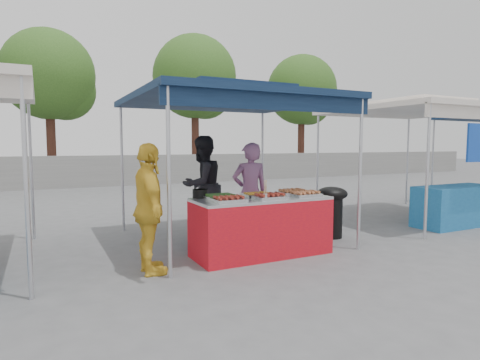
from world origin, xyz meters
name	(u,v)px	position (x,y,z in m)	size (l,w,h in m)	color
ground_plane	(258,253)	(0.00, 0.00, 0.00)	(80.00, 80.00, 0.00)	#5E5E61
back_wall	(122,170)	(0.00, 11.00, 0.60)	(40.00, 0.25, 1.20)	gray
main_canopy	(230,99)	(0.00, 0.97, 2.37)	(3.20, 3.20, 2.57)	silver
neighbor_stall_right	(433,145)	(4.50, 0.57, 1.60)	(3.20, 3.20, 2.57)	silver
tree_1	(53,79)	(-2.26, 13.28, 4.31)	(3.69, 3.66, 6.30)	#44231A
tree_2	(197,81)	(4.10, 13.40, 4.69)	(3.98, 3.98, 6.85)	#44231A
tree_3	(303,93)	(10.16, 13.15, 4.41)	(3.76, 3.75, 6.44)	#44231A
vendor_table	(261,226)	(0.00, -0.10, 0.43)	(2.00, 0.80, 0.85)	red
food_tray_fl	(229,200)	(-0.63, -0.34, 0.88)	(0.42, 0.30, 0.07)	silver
food_tray_fm	(269,197)	(0.00, -0.33, 0.88)	(0.42, 0.30, 0.07)	silver
food_tray_fr	(305,195)	(0.61, -0.33, 0.88)	(0.42, 0.30, 0.07)	silver
food_tray_bl	(220,197)	(-0.61, 0.00, 0.88)	(0.42, 0.30, 0.07)	silver
food_tray_bm	(257,194)	(-0.02, 0.00, 0.88)	(0.42, 0.30, 0.07)	silver
food_tray_br	(292,193)	(0.58, -0.03, 0.88)	(0.42, 0.30, 0.07)	silver
cooking_pot	(200,194)	(-0.82, 0.26, 0.91)	(0.22, 0.22, 0.13)	black
skewer_cup	(265,197)	(-0.11, -0.40, 0.90)	(0.07, 0.07, 0.09)	silver
wok_burner	(332,207)	(1.65, 0.32, 0.53)	(0.53, 0.53, 0.90)	black
crate_left	(215,236)	(-0.41, 0.69, 0.15)	(0.50, 0.35, 0.30)	#1444AA
crate_right	(260,235)	(0.31, 0.48, 0.14)	(0.47, 0.33, 0.28)	#1444AA
crate_stacked	(260,219)	(0.31, 0.48, 0.42)	(0.44, 0.31, 0.26)	#1444AA
vendor_woman	(250,193)	(0.21, 0.66, 0.82)	(0.60, 0.39, 1.65)	#905B88
helper_man	(202,185)	(-0.25, 1.62, 0.89)	(0.86, 0.67, 1.78)	black
customer_person	(149,209)	(-1.68, -0.23, 0.82)	(0.96, 0.40, 1.64)	yellow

